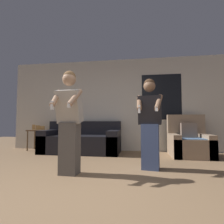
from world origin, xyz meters
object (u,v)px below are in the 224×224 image
couch (81,141)px  person_right (150,123)px  armchair (189,143)px  side_table (38,133)px  person_left (69,121)px

couch → person_right: 2.34m
armchair → person_right: size_ratio=0.64×
armchair → person_right: bearing=-127.0°
couch → side_table: 1.46m
couch → person_left: person_left is taller
armchair → person_right: (-1.02, -1.36, 0.48)m
couch → person_right: (1.74, -1.48, 0.51)m
armchair → person_left: person_left is taller
person_left → person_right: person_left is taller
person_left → side_table: bearing=130.5°
side_table → person_left: (1.87, -2.19, 0.34)m
side_table → person_right: person_right is taller
person_left → person_right: size_ratio=1.03×
person_right → person_left: bearing=-159.3°
armchair → couch: bearing=177.5°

